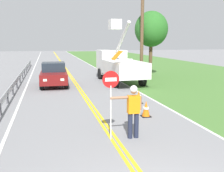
{
  "coord_description": "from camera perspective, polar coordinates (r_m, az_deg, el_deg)",
  "views": [
    {
      "loc": [
        -2.1,
        -3.94,
        3.3
      ],
      "look_at": [
        0.8,
        7.6,
        1.2
      ],
      "focal_mm": 41.69,
      "sensor_mm": 36.0,
      "label": 1
    }
  ],
  "objects": [
    {
      "name": "roadside_tree_verge",
      "position": [
        24.36,
        8.61,
        12.18
      ],
      "size": [
        3.0,
        3.0,
        5.9
      ],
      "color": "brown",
      "rests_on": "ground"
    },
    {
      "name": "flagger_worker",
      "position": [
        8.79,
        4.66,
        -4.88
      ],
      "size": [
        1.09,
        0.25,
        1.83
      ],
      "color": "#1E2338",
      "rests_on": "ground"
    },
    {
      "name": "stop_sign_paddle",
      "position": [
        8.45,
        -0.27,
        -0.84
      ],
      "size": [
        0.56,
        0.04,
        2.33
      ],
      "color": "silver",
      "rests_on": "ground"
    },
    {
      "name": "traffic_cone_lead",
      "position": [
        11.47,
        7.47,
        -5.05
      ],
      "size": [
        0.4,
        0.4,
        0.7
      ],
      "color": "orange",
      "rests_on": "ground"
    },
    {
      "name": "guardrail_left_shoulder",
      "position": [
        20.34,
        -19.89,
        1.55
      ],
      "size": [
        0.1,
        32.0,
        0.71
      ],
      "color": "#9EA0A3",
      "rests_on": "ground"
    },
    {
      "name": "traffic_cone_mid",
      "position": [
        13.84,
        5.86,
        -2.41
      ],
      "size": [
        0.4,
        0.4,
        0.7
      ],
      "color": "orange",
      "rests_on": "ground"
    },
    {
      "name": "oncoming_sedan_nearest",
      "position": [
        19.42,
        -12.63,
        2.47
      ],
      "size": [
        2.03,
        4.16,
        1.7
      ],
      "color": "maroon",
      "rests_on": "ground"
    },
    {
      "name": "edge_line_right",
      "position": [
        24.83,
        -0.7,
        2.38
      ],
      "size": [
        0.12,
        110.0,
        0.01
      ],
      "primitive_type": "cube",
      "color": "silver",
      "rests_on": "ground"
    },
    {
      "name": "grass_verge_right",
      "position": [
        27.78,
        15.59,
        2.83
      ],
      "size": [
        16.0,
        110.0,
        0.01
      ],
      "primitive_type": "cube",
      "color": "#477533",
      "rests_on": "ground"
    },
    {
      "name": "edge_line_left",
      "position": [
        24.21,
        -17.52,
        1.72
      ],
      "size": [
        0.12,
        110.0,
        0.01
      ],
      "primitive_type": "cube",
      "color": "silver",
      "rests_on": "ground"
    },
    {
      "name": "centerline_yellow_right",
      "position": [
        24.27,
        -8.79,
        2.09
      ],
      "size": [
        0.11,
        110.0,
        0.01
      ],
      "primitive_type": "cube",
      "color": "yellow",
      "rests_on": "ground"
    },
    {
      "name": "utility_pole_near",
      "position": [
        22.78,
        6.62,
        12.69
      ],
      "size": [
        1.8,
        0.28,
        8.42
      ],
      "color": "brown",
      "rests_on": "ground"
    },
    {
      "name": "utility_bucket_truck",
      "position": [
        20.94,
        1.35,
        4.79
      ],
      "size": [
        2.67,
        6.9,
        4.97
      ],
      "color": "white",
      "rests_on": "ground"
    },
    {
      "name": "centerline_yellow_left",
      "position": [
        24.25,
        -9.22,
        2.07
      ],
      "size": [
        0.11,
        110.0,
        0.01
      ],
      "primitive_type": "cube",
      "color": "yellow",
      "rests_on": "ground"
    }
  ]
}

